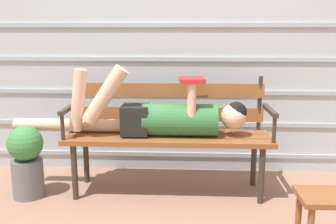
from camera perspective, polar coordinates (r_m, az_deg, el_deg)
ground_plane at (r=2.89m, az=-0.11°, el=-12.96°), size 12.00×12.00×0.00m
house_siding at (r=3.26m, az=0.47°, el=10.64°), size 4.35×0.08×2.28m
park_bench at (r=2.88m, az=0.06°, el=-2.37°), size 1.56×0.43×0.89m
reclining_person at (r=2.80m, az=-1.51°, el=-0.55°), size 1.80×0.26×0.54m
potted_plant at (r=3.00m, az=-20.83°, el=-6.83°), size 0.26×0.26×0.55m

